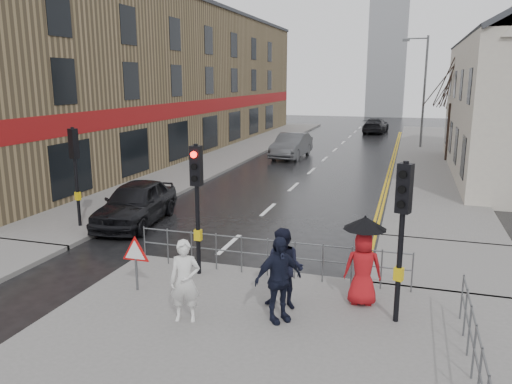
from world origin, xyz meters
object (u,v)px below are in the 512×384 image
Objects in this scene: pedestrian_a at (185,281)px; pedestrian_b at (284,269)px; pedestrian_with_umbrella at (363,257)px; pedestrian_d at (278,279)px; car_parked at (136,203)px; car_mid at (291,146)px.

pedestrian_b is (1.82, 1.19, 0.03)m from pedestrian_a.
pedestrian_d is (-1.60, -1.34, -0.20)m from pedestrian_with_umbrella.
pedestrian_with_umbrella is 9.61m from car_parked.
pedestrian_with_umbrella is 22.34m from car_mid.
pedestrian_with_umbrella reaches higher than pedestrian_d.
pedestrian_a reaches higher than car_parked.
car_mid is (-3.21, 23.22, -0.21)m from pedestrian_a.
pedestrian_with_umbrella reaches higher than car_parked.
car_mid is at bearing 58.15° from pedestrian_d.
pedestrian_b is 0.63m from pedestrian_d.
pedestrian_a is at bearing -59.31° from car_parked.
pedestrian_with_umbrella is (3.45, 1.90, 0.24)m from pedestrian_a.
pedestrian_b is 0.40× the size of car_parked.
pedestrian_b is 1.79m from pedestrian_with_umbrella.
pedestrian_b reaches higher than car_mid.
pedestrian_b is at bearing -44.74° from car_parked.
pedestrian_d reaches higher than pedestrian_b.
pedestrian_b is at bearing 18.19° from pedestrian_a.
pedestrian_d is at bearing 1.76° from pedestrian_a.
car_parked is at bearing 151.43° from pedestrian_with_umbrella.
car_parked is at bearing -93.15° from car_mid.
car_mid is at bearing 77.13° from car_parked.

